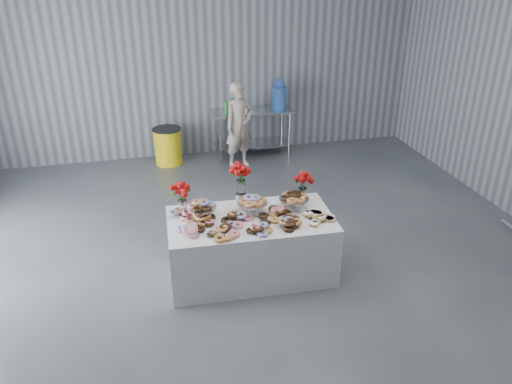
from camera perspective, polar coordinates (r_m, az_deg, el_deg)
ground at (r=5.85m, az=0.77°, el=-11.14°), size 9.00×9.00×0.00m
room_walls at (r=4.76m, az=-2.56°, el=15.19°), size 8.04×9.04×4.02m
display_table at (r=5.93m, az=-0.61°, el=-6.19°), size 1.94×1.07×0.75m
prep_table at (r=9.31m, az=-0.43°, el=7.70°), size 1.50×0.60×0.90m
donut_mounds at (r=5.67m, az=-0.52°, el=-2.85°), size 1.83×0.87×0.09m
cake_stand_left at (r=5.74m, az=-6.32°, el=-1.57°), size 0.36×0.36×0.17m
cake_stand_mid at (r=5.81m, az=-0.42°, el=-1.06°), size 0.36×0.36×0.17m
cake_stand_right at (r=5.91m, az=4.34°, el=-0.63°), size 0.36×0.36×0.17m
danish_pile at (r=5.75m, az=7.02°, el=-2.52°), size 0.48×0.48×0.11m
bouquet_left at (r=5.75m, az=-8.47°, el=0.09°), size 0.26×0.26×0.42m
bouquet_right at (r=6.01m, az=5.40°, el=1.46°), size 0.26×0.26×0.42m
bouquet_center at (r=5.87m, az=-1.75°, el=1.81°), size 0.26×0.26×0.57m
water_jug at (r=9.28m, az=2.63°, el=11.02°), size 0.28×0.28×0.55m
drink_bottles at (r=9.04m, az=-2.30°, el=9.86°), size 0.54×0.08×0.27m
person at (r=8.81m, az=-1.93°, el=7.57°), size 0.65×0.55×1.52m
trash_barrel at (r=9.21m, az=-10.03°, el=5.19°), size 0.52×0.52×0.67m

